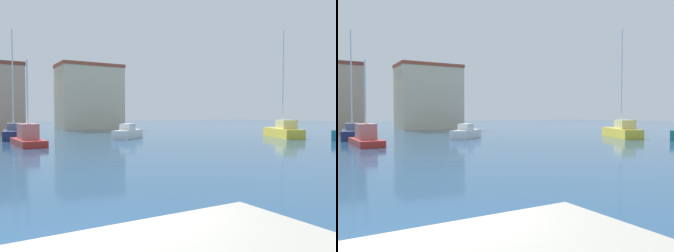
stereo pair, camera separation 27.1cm
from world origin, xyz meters
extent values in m
plane|color=navy|center=(15.00, 20.00, 0.00)|extent=(160.00, 160.00, 0.00)
cube|color=#B22823|center=(2.59, 23.06, 0.26)|extent=(2.02, 5.44, 0.51)
cube|color=#C4716E|center=(2.60, 23.04, 1.11)|extent=(1.39, 2.02, 1.20)
cylinder|color=silver|center=(2.59, 23.06, 3.61)|extent=(0.12, 0.12, 6.19)
cube|color=white|center=(12.56, 26.27, 0.42)|extent=(4.36, 4.16, 0.84)
cube|color=silver|center=(12.52, 26.24, 1.16)|extent=(1.94, 1.90, 0.63)
cube|color=#19234C|center=(2.48, 31.21, 0.44)|extent=(2.55, 6.42, 0.87)
cube|color=slate|center=(2.53, 31.68, 1.21)|extent=(1.35, 1.74, 0.67)
cylinder|color=silver|center=(2.48, 31.21, 5.81)|extent=(0.12, 0.12, 9.88)
cylinder|color=silver|center=(2.35, 30.09, 1.77)|extent=(0.33, 2.18, 0.08)
cube|color=gold|center=(27.40, 19.35, 0.46)|extent=(5.11, 7.16, 0.93)
cube|color=#DFCD77|center=(26.89, 18.45, 1.39)|extent=(2.42, 2.78, 0.92)
cylinder|color=silver|center=(27.40, 19.35, 6.14)|extent=(0.12, 0.12, 10.42)
cube|color=beige|center=(15.48, 47.52, 4.86)|extent=(9.54, 6.37, 9.71)
cube|color=#9E4733|center=(15.48, 47.52, 9.96)|extent=(9.74, 6.50, 0.50)
camera|label=1|loc=(-1.64, -5.19, 2.53)|focal=36.20mm
camera|label=2|loc=(-1.41, -5.33, 2.53)|focal=36.20mm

